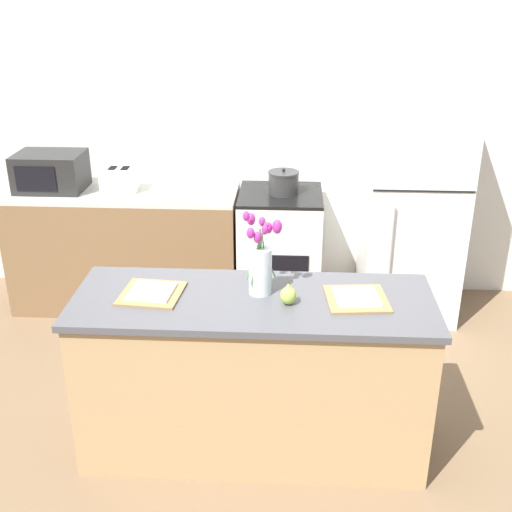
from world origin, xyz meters
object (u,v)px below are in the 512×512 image
object	(u,v)px
plate_setting_left	(152,293)
toaster	(120,179)
flower_vase	(260,263)
refrigerator	(413,204)
pear_figurine	(288,295)
microwave	(51,171)
stove_range	(280,251)
plate_setting_right	(357,298)
cooking_pot	(283,182)

from	to	relation	value
plate_setting_left	toaster	world-z (taller)	toaster
flower_vase	refrigerator	bearing A→B (deg)	56.43
pear_figurine	toaster	world-z (taller)	toaster
microwave	stove_range	bearing A→B (deg)	0.02
refrigerator	microwave	bearing A→B (deg)	-179.97
stove_range	plate_setting_right	bearing A→B (deg)	-75.51
stove_range	microwave	distance (m)	1.77
stove_range	microwave	xyz separation A→B (m)	(-1.67, -0.00, 0.59)
stove_range	flower_vase	size ratio (longest dim) A/B	2.12
refrigerator	toaster	distance (m)	2.12
flower_vase	toaster	xyz separation A→B (m)	(-1.10, 1.53, -0.05)
plate_setting_right	microwave	distance (m)	2.62
stove_range	flower_vase	xyz separation A→B (m)	(-0.07, -1.53, 0.59)
flower_vase	pear_figurine	size ratio (longest dim) A/B	3.36
flower_vase	microwave	distance (m)	2.22
flower_vase	cooking_pot	bearing A→B (deg)	86.76
stove_range	pear_figurine	size ratio (longest dim) A/B	7.13
pear_figurine	cooking_pot	bearing A→B (deg)	91.89
pear_figurine	stove_range	bearing A→B (deg)	92.57
refrigerator	cooking_pot	bearing A→B (deg)	179.99
flower_vase	microwave	bearing A→B (deg)	136.33
cooking_pot	toaster	bearing A→B (deg)	-179.68
pear_figurine	cooking_pot	distance (m)	1.65
microwave	pear_figurine	bearing A→B (deg)	-43.30
stove_range	toaster	xyz separation A→B (m)	(-1.17, -0.01, 0.54)
cooking_pot	refrigerator	bearing A→B (deg)	-0.01
cooking_pot	plate_setting_left	bearing A→B (deg)	-111.64
stove_range	plate_setting_right	size ratio (longest dim) A/B	2.84
toaster	cooking_pot	bearing A→B (deg)	0.32
refrigerator	toaster	size ratio (longest dim) A/B	6.05
stove_range	refrigerator	bearing A→B (deg)	0.04
refrigerator	plate_setting_right	xyz separation A→B (m)	(-0.54, -1.59, 0.05)
toaster	flower_vase	bearing A→B (deg)	-54.28
plate_setting_left	toaster	bearing A→B (deg)	109.36
stove_range	cooking_pot	xyz separation A→B (m)	(0.02, 0.00, 0.54)
toaster	microwave	distance (m)	0.51
plate_setting_right	toaster	xyz separation A→B (m)	(-1.57, 1.58, 0.10)
plate_setting_left	toaster	xyz separation A→B (m)	(-0.56, 1.58, 0.10)
stove_range	toaster	world-z (taller)	toaster
refrigerator	flower_vase	world-z (taller)	refrigerator
plate_setting_right	plate_setting_left	bearing A→B (deg)	180.00
plate_setting_left	microwave	size ratio (longest dim) A/B	0.67
flower_vase	microwave	xyz separation A→B (m)	(-1.60, 1.53, -0.00)
refrigerator	microwave	xyz separation A→B (m)	(-2.62, -0.00, 0.20)
flower_vase	toaster	world-z (taller)	flower_vase
pear_figurine	cooking_pot	size ratio (longest dim) A/B	0.58
pear_figurine	plate_setting_right	distance (m)	0.34
cooking_pot	microwave	world-z (taller)	microwave
pear_figurine	refrigerator	bearing A→B (deg)	61.98
pear_figurine	microwave	world-z (taller)	microwave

